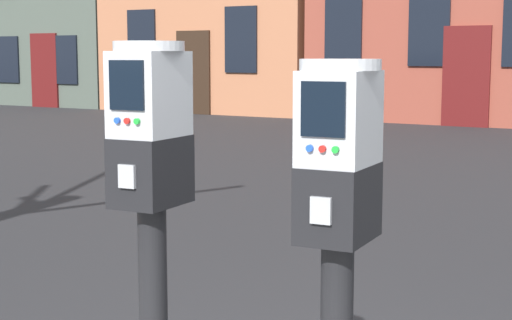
# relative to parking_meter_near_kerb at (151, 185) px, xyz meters

# --- Properties ---
(parking_meter_near_kerb) EXTENTS (0.23, 0.26, 1.42)m
(parking_meter_near_kerb) POSITION_rel_parking_meter_near_kerb_xyz_m (0.00, 0.00, 0.00)
(parking_meter_near_kerb) COLOR black
(parking_meter_near_kerb) RESTS_ON sidewalk_slab
(parking_meter_twin_adjacent) EXTENTS (0.23, 0.26, 1.37)m
(parking_meter_twin_adjacent) POSITION_rel_parking_meter_near_kerb_xyz_m (0.63, -0.00, -0.04)
(parking_meter_twin_adjacent) COLOR black
(parking_meter_twin_adjacent) RESTS_ON sidewalk_slab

